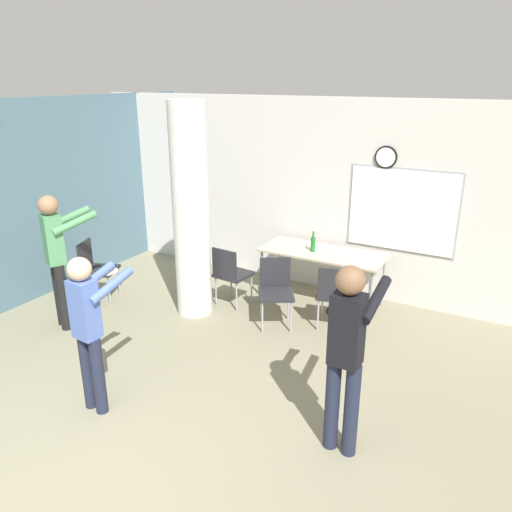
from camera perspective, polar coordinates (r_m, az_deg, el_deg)
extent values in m
cube|color=slate|center=(7.59, -25.83, 5.23)|extent=(0.12, 7.00, 2.80)
cube|color=silver|center=(7.41, 7.92, 6.71)|extent=(8.00, 0.12, 2.80)
cylinder|color=black|center=(6.95, 14.63, 10.87)|extent=(0.30, 0.03, 0.30)
cylinder|color=white|center=(6.94, 14.60, 10.86)|extent=(0.25, 0.01, 0.25)
cube|color=#99999E|center=(7.04, 16.32, 4.98)|extent=(1.48, 0.01, 1.16)
cube|color=white|center=(7.03, 16.30, 4.97)|extent=(1.42, 0.02, 1.10)
cylinder|color=silver|center=(6.51, -7.45, 4.91)|extent=(0.47, 0.47, 2.80)
cube|color=beige|center=(7.02, 7.63, 0.39)|extent=(1.73, 0.71, 0.03)
cylinder|color=gray|center=(7.22, 0.67, -2.08)|extent=(0.04, 0.04, 0.73)
cylinder|color=gray|center=(6.66, 12.96, -4.57)|extent=(0.04, 0.04, 0.73)
cylinder|color=gray|center=(7.70, 2.78, -0.65)|extent=(0.04, 0.04, 0.73)
cylinder|color=gray|center=(7.18, 14.35, -2.84)|extent=(0.04, 0.04, 0.73)
cylinder|color=#1E6B2D|center=(6.97, 6.53, 1.33)|extent=(0.07, 0.07, 0.21)
cylinder|color=#1E6B2D|center=(6.92, 6.58, 2.49)|extent=(0.03, 0.03, 0.09)
cube|color=#232328|center=(6.44, 9.02, -4.32)|extent=(0.53, 0.53, 0.04)
cube|color=#232328|center=(6.17, 8.89, -3.21)|extent=(0.39, 0.12, 0.40)
cylinder|color=#99999E|center=(6.69, 10.65, -5.69)|extent=(0.02, 0.02, 0.43)
cylinder|color=#99999E|center=(6.72, 7.58, -5.38)|extent=(0.02, 0.02, 0.43)
cylinder|color=#99999E|center=(6.36, 10.32, -7.05)|extent=(0.02, 0.02, 0.43)
cylinder|color=#99999E|center=(6.40, 7.10, -6.71)|extent=(0.02, 0.02, 0.43)
cube|color=#232328|center=(6.36, 2.29, -4.38)|extent=(0.60, 0.60, 0.04)
cube|color=#232328|center=(6.46, 2.19, -1.86)|extent=(0.35, 0.23, 0.40)
cylinder|color=#99999E|center=(6.29, 0.73, -7.04)|extent=(0.02, 0.02, 0.43)
cylinder|color=#99999E|center=(6.32, 4.02, -6.97)|extent=(0.02, 0.02, 0.43)
cylinder|color=#99999E|center=(6.61, 0.59, -5.62)|extent=(0.02, 0.02, 0.43)
cylinder|color=#99999E|center=(6.64, 3.71, -5.57)|extent=(0.02, 0.02, 0.43)
cube|color=#232328|center=(7.47, -17.37, -1.55)|extent=(0.57, 0.57, 0.04)
cube|color=#232328|center=(7.48, -18.97, 0.10)|extent=(0.18, 0.38, 0.40)
cylinder|color=#99999E|center=(7.33, -16.45, -3.85)|extent=(0.02, 0.02, 0.43)
cylinder|color=#99999E|center=(7.63, -15.42, -2.78)|extent=(0.02, 0.02, 0.43)
cylinder|color=#99999E|center=(7.48, -18.99, -3.66)|extent=(0.02, 0.02, 0.43)
cylinder|color=#99999E|center=(7.78, -17.88, -2.62)|extent=(0.02, 0.02, 0.43)
cube|color=#232328|center=(6.99, -2.58, -2.10)|extent=(0.48, 0.48, 0.04)
cube|color=#232328|center=(6.76, -3.64, -0.91)|extent=(0.40, 0.06, 0.40)
cylinder|color=#99999E|center=(7.12, -0.52, -3.71)|extent=(0.02, 0.02, 0.43)
cylinder|color=#99999E|center=(7.31, -2.84, -3.07)|extent=(0.02, 0.02, 0.43)
cylinder|color=#99999E|center=(6.85, -2.24, -4.71)|extent=(0.02, 0.02, 0.43)
cylinder|color=#99999E|center=(7.05, -4.60, -4.01)|extent=(0.02, 0.02, 0.43)
cylinder|color=#1E2338|center=(4.43, 10.83, -16.96)|extent=(0.13, 0.13, 0.86)
cylinder|color=#1E2338|center=(4.48, 8.70, -16.39)|extent=(0.13, 0.13, 0.86)
cube|color=black|center=(4.06, 10.36, -8.27)|extent=(0.26, 0.20, 0.61)
sphere|color=brown|center=(3.88, 10.75, -2.75)|extent=(0.23, 0.23, 0.23)
cylinder|color=black|center=(4.15, 13.54, -4.85)|extent=(0.10, 0.54, 0.25)
cylinder|color=black|center=(4.22, 9.97, -4.10)|extent=(0.10, 0.54, 0.25)
cube|color=white|center=(4.44, 11.13, -2.93)|extent=(0.04, 0.13, 0.04)
cylinder|color=black|center=(6.75, -21.19, -4.44)|extent=(0.13, 0.13, 0.88)
cylinder|color=black|center=(6.91, -21.56, -3.94)|extent=(0.13, 0.13, 0.88)
cube|color=#4C8C59|center=(6.58, -22.19, 1.78)|extent=(0.32, 0.29, 0.62)
sphere|color=#997051|center=(6.47, -22.68, 5.39)|extent=(0.24, 0.24, 0.24)
cylinder|color=#4C8C59|center=(6.44, -19.99, 3.58)|extent=(0.32, 0.53, 0.25)
cylinder|color=#4C8C59|center=(6.71, -20.65, 4.11)|extent=(0.32, 0.53, 0.25)
cylinder|color=#1E2338|center=(5.06, -17.57, -12.94)|extent=(0.12, 0.12, 0.79)
cylinder|color=#1E2338|center=(5.17, -18.71, -12.33)|extent=(0.12, 0.12, 0.79)
cube|color=#4C66AD|center=(4.80, -19.01, -5.75)|extent=(0.24, 0.20, 0.56)
sphere|color=#D8AD8C|center=(4.65, -19.54, -1.41)|extent=(0.22, 0.22, 0.22)
cylinder|color=#4C66AD|center=(4.76, -16.19, -3.25)|extent=(0.12, 0.50, 0.23)
cylinder|color=#4C66AD|center=(4.94, -18.13, -2.57)|extent=(0.12, 0.50, 0.23)
cube|color=white|center=(5.07, -16.17, -1.76)|extent=(0.05, 0.13, 0.04)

